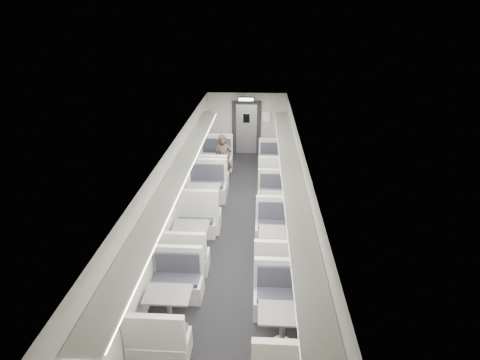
# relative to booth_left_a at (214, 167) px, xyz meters

# --- Properties ---
(room) EXTENTS (3.24, 12.24, 2.64)m
(room) POSITION_rel_booth_left_a_xyz_m (1.00, -3.42, 0.79)
(room) COLOR black
(room) RESTS_ON ground
(booth_left_a) EXTENTS (1.13, 2.30, 1.23)m
(booth_left_a) POSITION_rel_booth_left_a_xyz_m (0.00, 0.00, 0.00)
(booth_left_a) COLOR #B3B0A8
(booth_left_a) RESTS_ON room
(booth_left_b) EXTENTS (1.13, 2.30, 1.23)m
(booth_left_b) POSITION_rel_booth_left_a_xyz_m (0.00, -2.43, 0.00)
(booth_left_b) COLOR #B3B0A8
(booth_left_b) RESTS_ON room
(booth_left_c) EXTENTS (0.98, 1.99, 1.06)m
(booth_left_c) POSITION_rel_booth_left_a_xyz_m (0.00, -4.23, -0.06)
(booth_left_c) COLOR #B3B0A8
(booth_left_c) RESTS_ON room
(booth_left_d) EXTENTS (0.97, 1.97, 1.06)m
(booth_left_d) POSITION_rel_booth_left_a_xyz_m (0.00, -6.52, -0.06)
(booth_left_d) COLOR #B3B0A8
(booth_left_d) RESTS_ON room
(booth_right_a) EXTENTS (0.99, 2.00, 1.07)m
(booth_right_a) POSITION_rel_booth_left_a_xyz_m (2.00, 0.24, -0.05)
(booth_right_a) COLOR #B3B0A8
(booth_right_a) RESTS_ON room
(booth_right_b) EXTENTS (0.96, 1.95, 1.04)m
(booth_right_b) POSITION_rel_booth_left_a_xyz_m (2.00, -2.50, -0.06)
(booth_right_b) COLOR #B3B0A8
(booth_right_b) RESTS_ON room
(booth_right_c) EXTENTS (1.03, 2.09, 1.12)m
(booth_right_c) POSITION_rel_booth_left_a_xyz_m (2.00, -4.45, -0.04)
(booth_right_c) COLOR #B3B0A8
(booth_right_c) RESTS_ON room
(booth_right_d) EXTENTS (1.00, 2.03, 1.08)m
(booth_right_d) POSITION_rel_booth_left_a_xyz_m (2.00, -6.88, -0.05)
(booth_right_d) COLOR #B3B0A8
(booth_right_d) RESTS_ON room
(passenger) EXTENTS (0.63, 0.44, 1.62)m
(passenger) POSITION_rel_booth_left_a_xyz_m (0.36, -0.30, 0.40)
(passenger) COLOR black
(passenger) RESTS_ON room
(window_a) EXTENTS (0.02, 1.18, 0.84)m
(window_a) POSITION_rel_booth_left_a_xyz_m (-0.49, -0.02, 0.94)
(window_a) COLOR black
(window_a) RESTS_ON room
(window_b) EXTENTS (0.02, 1.18, 0.84)m
(window_b) POSITION_rel_booth_left_a_xyz_m (-0.49, -2.22, 0.94)
(window_b) COLOR black
(window_b) RESTS_ON room
(window_c) EXTENTS (0.02, 1.18, 0.84)m
(window_c) POSITION_rel_booth_left_a_xyz_m (-0.49, -4.42, 0.94)
(window_c) COLOR black
(window_c) RESTS_ON room
(window_d) EXTENTS (0.02, 1.18, 0.84)m
(window_d) POSITION_rel_booth_left_a_xyz_m (-0.49, -6.62, 0.94)
(window_d) COLOR black
(window_d) RESTS_ON room
(luggage_rack_left) EXTENTS (0.46, 10.40, 0.09)m
(luggage_rack_left) POSITION_rel_booth_left_a_xyz_m (-0.24, -3.72, 1.50)
(luggage_rack_left) COLOR #B3B0A8
(luggage_rack_left) RESTS_ON room
(luggage_rack_right) EXTENTS (0.46, 10.40, 0.09)m
(luggage_rack_right) POSITION_rel_booth_left_a_xyz_m (2.24, -3.72, 1.50)
(luggage_rack_right) COLOR #B3B0A8
(luggage_rack_right) RESTS_ON room
(vestibule_door) EXTENTS (1.10, 0.13, 2.10)m
(vestibule_door) POSITION_rel_booth_left_a_xyz_m (1.00, 2.52, 0.63)
(vestibule_door) COLOR black
(vestibule_door) RESTS_ON room
(exit_sign) EXTENTS (0.62, 0.12, 0.16)m
(exit_sign) POSITION_rel_booth_left_a_xyz_m (1.00, 2.03, 1.87)
(exit_sign) COLOR black
(exit_sign) RESTS_ON room
(wall_notice) EXTENTS (0.32, 0.02, 0.40)m
(wall_notice) POSITION_rel_booth_left_a_xyz_m (1.75, 2.50, 1.09)
(wall_notice) COLOR white
(wall_notice) RESTS_ON room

